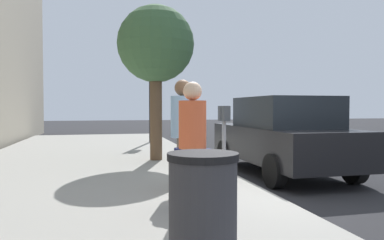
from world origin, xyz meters
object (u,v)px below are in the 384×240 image
object	(u,v)px
parked_sedan_near	(282,135)
street_tree	(156,46)
parking_meter	(224,129)
pedestrian_bystander	(192,134)
traffic_signal	(153,82)
trash_bin	(203,214)
pedestrian_at_meter	(183,124)

from	to	relation	value
parked_sedan_near	street_tree	size ratio (longest dim) A/B	1.09
parking_meter	pedestrian_bystander	bearing A→B (deg)	144.10
traffic_signal	trash_bin	size ratio (longest dim) A/B	3.56
pedestrian_bystander	traffic_signal	xyz separation A→B (m)	(9.87, -0.73, 1.41)
parking_meter	traffic_signal	bearing A→B (deg)	0.68
parking_meter	street_tree	distance (m)	4.22
pedestrian_bystander	trash_bin	xyz separation A→B (m)	(-1.98, 0.39, -0.51)
pedestrian_bystander	parked_sedan_near	distance (m)	4.05
parked_sedan_near	trash_bin	distance (m)	5.84
parking_meter	parked_sedan_near	distance (m)	2.65
parking_meter	parked_sedan_near	world-z (taller)	parked_sedan_near
pedestrian_bystander	traffic_signal	distance (m)	10.00
pedestrian_bystander	parked_sedan_near	xyz separation A→B (m)	(2.89, -2.82, -0.27)
pedestrian_bystander	trash_bin	distance (m)	2.08
traffic_signal	parked_sedan_near	bearing A→B (deg)	-163.36
trash_bin	pedestrian_at_meter	bearing A→B (deg)	-8.96
parking_meter	trash_bin	size ratio (longest dim) A/B	1.40
parking_meter	street_tree	bearing A→B (deg)	10.47
pedestrian_at_meter	traffic_signal	world-z (taller)	traffic_signal
pedestrian_at_meter	pedestrian_bystander	xyz separation A→B (m)	(-1.18, 0.11, -0.09)
parked_sedan_near	trash_bin	bearing A→B (deg)	146.69
pedestrian_bystander	street_tree	xyz separation A→B (m)	(4.82, -0.16, 1.99)
parked_sedan_near	street_tree	bearing A→B (deg)	54.09
parking_meter	traffic_signal	world-z (taller)	traffic_signal
pedestrian_at_meter	pedestrian_bystander	bearing A→B (deg)	-91.56
street_tree	traffic_signal	distance (m)	5.12
traffic_signal	parking_meter	bearing A→B (deg)	-179.32
parked_sedan_near	pedestrian_at_meter	bearing A→B (deg)	122.38
traffic_signal	pedestrian_bystander	bearing A→B (deg)	175.76
parked_sedan_near	parking_meter	bearing A→B (deg)	131.27
parking_meter	pedestrian_at_meter	world-z (taller)	pedestrian_at_meter
parked_sedan_near	street_tree	world-z (taller)	street_tree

